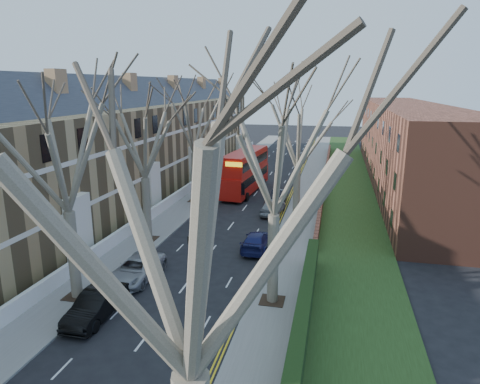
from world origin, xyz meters
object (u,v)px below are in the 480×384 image
Objects in this scene: lamp_post at (196,347)px; car_right_near at (257,241)px; double_decker_bus at (245,173)px; car_left_mid at (96,305)px.

lamp_post is 19.97m from car_right_near.
double_decker_bus is 18.06m from car_right_near.
double_decker_bus reaches higher than car_right_near.
lamp_post is at bearing -42.61° from car_left_mid.
car_right_near is at bearing 109.90° from double_decker_bus.
car_right_near is at bearing 60.58° from car_left_mid.
lamp_post reaches higher than car_left_mid.
car_left_mid is 0.99× the size of car_right_near.
double_decker_bus is at bearing 99.72° from lamp_post.
double_decker_bus reaches higher than car_left_mid.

